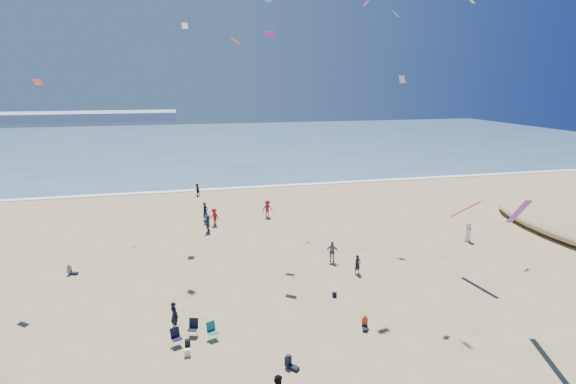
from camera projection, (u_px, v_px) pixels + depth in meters
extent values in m
cube|color=#476B84|center=(197.00, 143.00, 108.50)|extent=(220.00, 100.00, 0.06)
cube|color=white|center=(211.00, 189.00, 61.26)|extent=(220.00, 1.20, 0.08)
cube|color=#7A8EA8|center=(23.00, 117.00, 165.43)|extent=(110.00, 20.00, 3.20)
imported|color=slate|center=(332.00, 252.00, 36.48)|extent=(1.12, 0.82, 1.76)
imported|color=white|center=(468.00, 232.00, 41.26)|extent=(0.59, 0.89, 1.82)
imported|color=black|center=(174.00, 315.00, 26.56)|extent=(0.70, 0.75, 1.73)
imported|color=black|center=(197.00, 190.00, 57.83)|extent=(0.99, 0.96, 1.61)
imported|color=maroon|center=(214.00, 217.00, 45.97)|extent=(1.23, 1.27, 1.74)
imported|color=black|center=(358.00, 264.00, 34.23)|extent=(0.64, 0.52, 1.51)
imported|color=maroon|center=(267.00, 209.00, 48.70)|extent=(1.30, 0.88, 1.86)
imported|color=#2C547A|center=(208.00, 223.00, 43.76)|extent=(0.97, 1.74, 1.79)
imported|color=black|center=(205.00, 211.00, 47.58)|extent=(0.82, 0.83, 1.93)
cube|color=white|center=(188.00, 353.00, 24.03)|extent=(0.35, 0.20, 0.40)
cube|color=black|center=(188.00, 343.00, 24.95)|extent=(0.30, 0.22, 0.38)
cube|color=black|center=(334.00, 295.00, 30.66)|extent=(0.28, 0.18, 0.34)
cube|color=#BBE225|center=(472.00, 1.00, 40.85)|extent=(0.89, 0.72, 0.35)
cube|color=red|center=(235.00, 41.00, 24.00)|extent=(0.54, 0.78, 0.40)
cube|color=white|center=(185.00, 26.00, 42.77)|extent=(0.63, 0.67, 0.46)
cube|color=#FF4131|center=(38.00, 82.00, 31.08)|extent=(0.82, 0.76, 0.40)
cube|color=#13AAD1|center=(269.00, 0.00, 40.02)|extent=(0.71, 0.57, 0.38)
cube|color=#5F1C8C|center=(366.00, 3.00, 43.09)|extent=(0.58, 0.66, 0.53)
cube|color=white|center=(402.00, 79.00, 41.57)|extent=(0.62, 0.42, 0.65)
cube|color=green|center=(396.00, 14.00, 30.90)|extent=(0.67, 0.67, 0.43)
cube|color=#721E8D|center=(270.00, 34.00, 35.59)|extent=(0.84, 0.78, 0.42)
cube|color=#5F228A|center=(518.00, 212.00, 25.58)|extent=(0.35, 3.14, 2.21)
cube|color=#EE5119|center=(465.00, 210.00, 33.46)|extent=(0.35, 2.64, 1.87)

